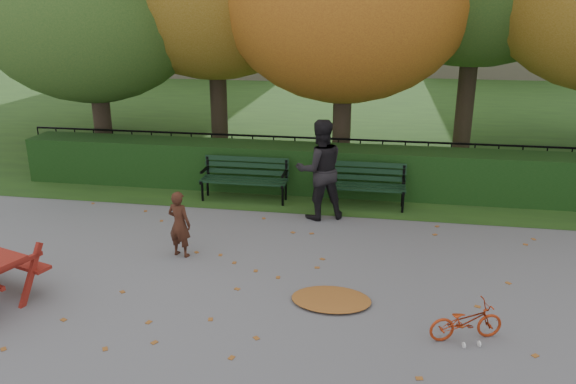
% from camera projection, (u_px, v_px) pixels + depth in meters
% --- Properties ---
extents(ground, '(90.00, 90.00, 0.00)m').
position_uv_depth(ground, '(271.00, 286.00, 8.19)').
color(ground, slate).
rests_on(ground, ground).
extents(grass_strip, '(90.00, 90.00, 0.00)m').
position_uv_depth(grass_strip, '(344.00, 112.00, 21.27)').
color(grass_strip, '#203C16').
rests_on(grass_strip, ground).
extents(hedge, '(13.00, 0.90, 1.00)m').
position_uv_depth(hedge, '(312.00, 169.00, 12.24)').
color(hedge, black).
rests_on(hedge, ground).
extents(iron_fence, '(14.00, 0.04, 1.02)m').
position_uv_depth(iron_fence, '(316.00, 158.00, 12.98)').
color(iron_fence, black).
rests_on(iron_fence, ground).
extents(bench_left, '(1.80, 0.57, 0.88)m').
position_uv_depth(bench_left, '(245.00, 175.00, 11.69)').
color(bench_left, black).
rests_on(bench_left, ground).
extents(bench_right, '(1.80, 0.57, 0.88)m').
position_uv_depth(bench_right, '(361.00, 181.00, 11.31)').
color(bench_right, black).
rests_on(bench_right, ground).
extents(leaf_pile, '(1.33, 1.16, 0.08)m').
position_uv_depth(leaf_pile, '(331.00, 299.00, 7.76)').
color(leaf_pile, brown).
rests_on(leaf_pile, ground).
extents(leaf_scatter, '(9.00, 5.70, 0.01)m').
position_uv_depth(leaf_scatter, '(275.00, 277.00, 8.47)').
color(leaf_scatter, brown).
rests_on(leaf_scatter, ground).
extents(child, '(0.46, 0.36, 1.11)m').
position_uv_depth(child, '(179.00, 224.00, 9.03)').
color(child, '#3C1E13').
rests_on(child, ground).
extents(adult, '(1.14, 1.03, 1.92)m').
position_uv_depth(adult, '(320.00, 170.00, 10.54)').
color(adult, black).
rests_on(adult, ground).
extents(bicycle, '(0.99, 0.61, 0.49)m').
position_uv_depth(bicycle, '(466.00, 321.00, 6.84)').
color(bicycle, '#9D2C0E').
rests_on(bicycle, ground).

